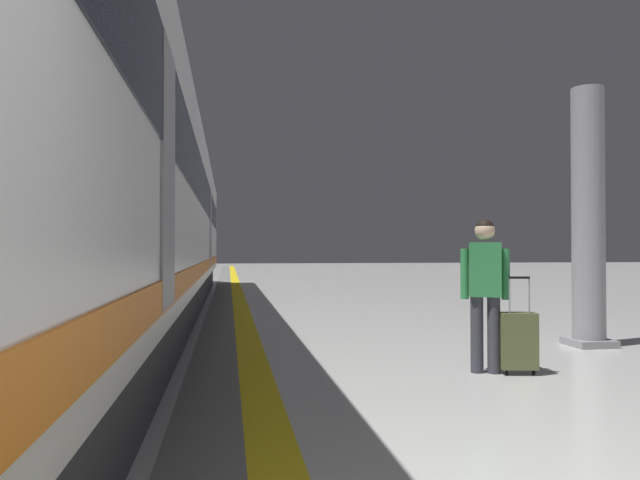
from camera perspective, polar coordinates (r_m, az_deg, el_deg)
safety_line_strip at (r=10.59m, az=-7.14°, el=-8.17°), size 0.36×80.00×0.01m
tactile_edge_band at (r=10.58m, az=-9.22°, el=-8.18°), size 0.72×80.00×0.01m
high_speed_train at (r=9.99m, az=-19.84°, el=5.82°), size 2.94×32.65×4.97m
passenger_near at (r=6.77m, az=15.43°, el=-4.01°), size 0.49×0.30×1.67m
suitcase_near at (r=6.87m, az=18.31°, el=-9.07°), size 0.41×0.29×1.05m
platform_pillar at (r=9.14m, az=24.16°, el=1.57°), size 0.56×0.56×3.60m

